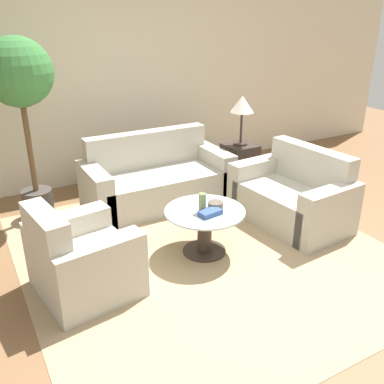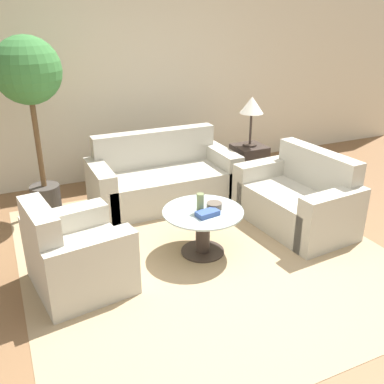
% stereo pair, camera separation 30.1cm
% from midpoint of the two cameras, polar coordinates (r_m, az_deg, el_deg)
% --- Properties ---
extents(ground_plane, '(14.00, 14.00, 0.00)m').
position_cam_midpoint_polar(ground_plane, '(3.86, 5.15, -11.87)').
color(ground_plane, brown).
extents(wall_back, '(10.00, 0.06, 2.60)m').
position_cam_midpoint_polar(wall_back, '(6.00, -11.43, 13.96)').
color(wall_back, beige).
rests_on(wall_back, ground_plane).
extents(rug, '(3.37, 3.52, 0.01)m').
position_cam_midpoint_polar(rug, '(4.27, -0.38, -7.94)').
color(rug, tan).
rests_on(rug, ground_plane).
extents(sofa_main, '(1.76, 0.81, 0.84)m').
position_cam_midpoint_polar(sofa_main, '(5.28, -6.49, 1.50)').
color(sofa_main, '#B2AD9E').
rests_on(sofa_main, ground_plane).
extents(armchair, '(0.85, 0.91, 0.81)m').
position_cam_midpoint_polar(armchair, '(3.74, -17.15, -9.09)').
color(armchair, '#B2AD9E').
rests_on(armchair, ground_plane).
extents(loveseat, '(0.87, 1.34, 0.83)m').
position_cam_midpoint_polar(loveseat, '(4.87, 11.76, -0.77)').
color(loveseat, '#B2AD9E').
rests_on(loveseat, ground_plane).
extents(coffee_table, '(0.77, 0.77, 0.45)m').
position_cam_midpoint_polar(coffee_table, '(4.13, -0.40, -4.51)').
color(coffee_table, '#332823').
rests_on(coffee_table, ground_plane).
extents(side_table, '(0.39, 0.39, 0.58)m').
position_cam_midpoint_polar(side_table, '(5.74, 4.85, 3.51)').
color(side_table, '#332823').
rests_on(side_table, ground_plane).
extents(table_lamp, '(0.30, 0.30, 0.63)m').
position_cam_midpoint_polar(table_lamp, '(5.52, 5.13, 11.32)').
color(table_lamp, '#332823').
rests_on(table_lamp, side_table).
extents(potted_plant, '(0.71, 0.71, 1.99)m').
position_cam_midpoint_polar(potted_plant, '(4.88, -23.65, 12.71)').
color(potted_plant, '#3D3833').
rests_on(potted_plant, ground_plane).
extents(vase, '(0.07, 0.07, 0.19)m').
position_cam_midpoint_polar(vase, '(3.99, -0.77, -1.48)').
color(vase, '#6B7A4C').
rests_on(vase, coffee_table).
extents(bowl, '(0.15, 0.15, 0.06)m').
position_cam_midpoint_polar(bowl, '(4.09, 1.06, -1.78)').
color(bowl, brown).
rests_on(bowl, coffee_table).
extents(book_stack, '(0.23, 0.15, 0.05)m').
position_cam_midpoint_polar(book_stack, '(3.95, 0.27, -2.82)').
color(book_stack, '#334C8C').
rests_on(book_stack, coffee_table).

